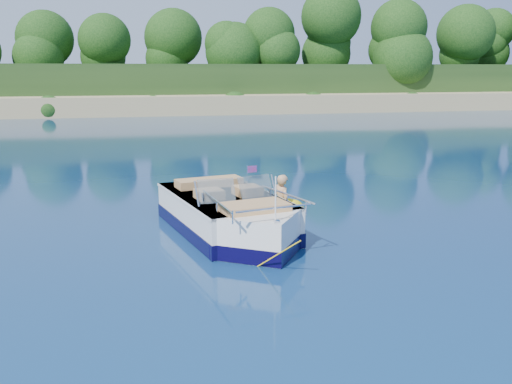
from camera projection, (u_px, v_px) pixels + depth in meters
ground at (186, 259)px, 11.06m from camera, size 160.00×160.00×0.00m
shoreline at (133, 90)px, 71.62m from camera, size 170.00×59.00×6.00m
treeline at (135, 46)px, 48.98m from camera, size 150.00×7.12×8.19m
motorboat at (231, 219)px, 12.58m from camera, size 2.80×5.70×1.92m
tow_tube at (280, 208)px, 14.76m from camera, size 1.63×1.63×0.33m
boy at (280, 210)px, 14.87m from camera, size 0.67×0.91×1.63m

